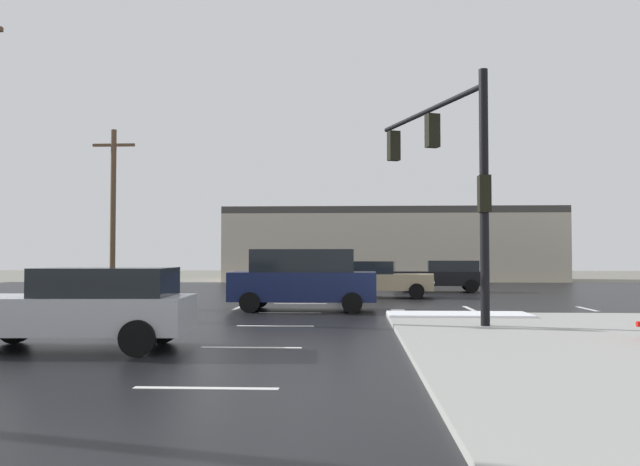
# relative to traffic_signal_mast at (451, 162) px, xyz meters

# --- Properties ---
(ground_plane) EXTENTS (120.00, 120.00, 0.00)m
(ground_plane) POSITION_rel_traffic_signal_mast_xyz_m (-4.62, 5.27, -4.34)
(ground_plane) COLOR slate
(road_asphalt) EXTENTS (44.00, 44.00, 0.02)m
(road_asphalt) POSITION_rel_traffic_signal_mast_xyz_m (-4.62, 5.27, -4.33)
(road_asphalt) COLOR black
(road_asphalt) RESTS_ON ground_plane
(snow_strip_curbside) EXTENTS (4.00, 1.60, 0.06)m
(snow_strip_curbside) POSITION_rel_traffic_signal_mast_xyz_m (0.38, 1.27, -4.17)
(snow_strip_curbside) COLOR white
(snow_strip_curbside) RESTS_ON sidewalk_corner
(lane_markings) EXTENTS (36.15, 36.15, 0.01)m
(lane_markings) POSITION_rel_traffic_signal_mast_xyz_m (-3.42, 3.89, -4.32)
(lane_markings) COLOR silver
(lane_markings) RESTS_ON road_asphalt
(traffic_signal_mast) EXTENTS (2.29, 5.81, 6.26)m
(traffic_signal_mast) POSITION_rel_traffic_signal_mast_xyz_m (0.00, 0.00, 0.00)
(traffic_signal_mast) COLOR black
(traffic_signal_mast) RESTS_ON sidewalk_corner
(strip_building_background) EXTENTS (24.49, 8.00, 5.36)m
(strip_building_background) POSITION_rel_traffic_signal_mast_xyz_m (0.26, 32.57, -1.66)
(strip_building_background) COLOR #BCB29E
(strip_building_background) RESTS_ON ground_plane
(sedan_silver) EXTENTS (4.60, 2.19, 1.58)m
(sedan_silver) POSITION_rel_traffic_signal_mast_xyz_m (-7.88, -5.15, -3.49)
(sedan_silver) COLOR #B7BABF
(sedan_silver) RESTS_ON road_asphalt
(suv_navy) EXTENTS (4.85, 2.19, 2.03)m
(suv_navy) POSITION_rel_traffic_signal_mast_xyz_m (-4.28, 4.16, -3.25)
(suv_navy) COLOR #141E47
(suv_navy) RESTS_ON road_asphalt
(sedan_black) EXTENTS (4.63, 2.28, 1.58)m
(sedan_black) POSITION_rel_traffic_signal_mast_xyz_m (1.91, 15.86, -3.49)
(sedan_black) COLOR black
(sedan_black) RESTS_ON road_asphalt
(sedan_tan) EXTENTS (4.67, 2.41, 1.58)m
(sedan_tan) POSITION_rel_traffic_signal_mast_xyz_m (-1.55, 11.24, -3.49)
(sedan_tan) COLOR tan
(sedan_tan) RESTS_ON road_asphalt
(utility_pole_distant) EXTENTS (2.20, 0.28, 8.39)m
(utility_pole_distant) POSITION_rel_traffic_signal_mast_xyz_m (-15.02, 15.68, 0.06)
(utility_pole_distant) COLOR brown
(utility_pole_distant) RESTS_ON ground_plane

